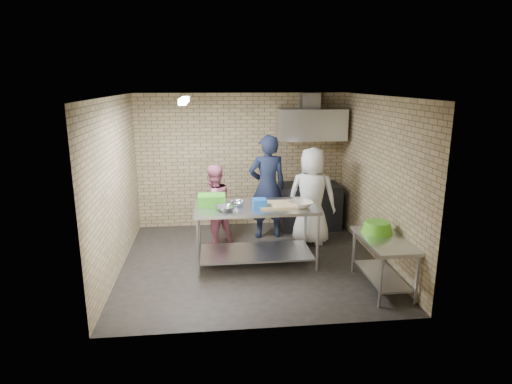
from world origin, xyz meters
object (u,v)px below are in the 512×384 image
Objects in this scene: bottle_green at (331,127)px; man_navy at (267,187)px; prep_table at (256,235)px; bottle_red at (311,127)px; green_crate at (212,200)px; blue_tub at (259,203)px; side_counter at (383,263)px; woman_pink at (214,205)px; woman_white at (312,196)px; stove at (309,206)px; green_basin at (377,227)px.

bottle_green reaches higher than man_navy.
prep_table is 10.84× the size of bottle_red.
green_crate is 3.16m from bottle_green.
bottle_green is (1.68, 2.01, 0.97)m from blue_tub.
blue_tub is 2.79m from bottle_green.
prep_table is 1.36m from man_navy.
side_counter is 5.53× the size of blue_tub.
woman_white is (1.78, -0.11, 0.15)m from woman_pink.
side_counter is at bearing 115.53° from man_navy.
woman_white is (-0.62, 1.89, 0.52)m from side_counter.
woman_pink is at bearing 125.98° from prep_table.
stove is at bearing 38.03° from green_crate.
stove is 2.61× the size of green_basin.
woman_pink is (-1.02, -0.30, -0.24)m from man_navy.
woman_white is at bearing -101.10° from bottle_red.
bottle_red reaches higher than woman_pink.
stove is 0.81× the size of woman_pink.
bottle_red is at bearing 97.62° from side_counter.
stove is (-0.45, 2.75, 0.08)m from side_counter.
man_navy reaches higher than blue_tub.
bottle_green is at bearing -102.12° from woman_white.
man_navy is at bearing 120.91° from side_counter.
blue_tub is at bearing -122.50° from bottle_red.
woman_pink is at bearing 11.05° from man_navy.
bottle_green is 0.08× the size of woman_white.
bottle_green is at bearing 47.81° from prep_table.
woman_white reaches higher than woman_pink.
bottle_red reaches higher than stove.
prep_table is at bearing 116.57° from blue_tub.
blue_tub reaches higher than green_basin.
green_basin reaches higher than stove.
green_crate is 2.60m from green_basin.
bottle_green is 1.85m from man_navy.
woman_pink reaches higher than stove.
side_counter is 0.67× the size of woman_white.
stove is 8.00× the size of bottle_green.
woman_white reaches higher than green_crate.
bottle_green reaches higher than stove.
woman_white is at bearing 143.91° from woman_pink.
green_basin is 0.26× the size of woman_white.
woman_pink reaches higher than green_basin.
man_navy reaches higher than stove.
blue_tub is 0.47× the size of green_basin.
green_basin is (-0.02, 0.25, 0.46)m from side_counter.
man_navy is (-1.38, 2.30, 0.61)m from side_counter.
blue_tub is 1.35m from man_navy.
man_navy is 1.10× the size of woman_white.
stove is (1.28, 1.67, -0.04)m from prep_table.
woman_pink reaches higher than blue_tub.
bottle_green reaches higher than green_crate.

